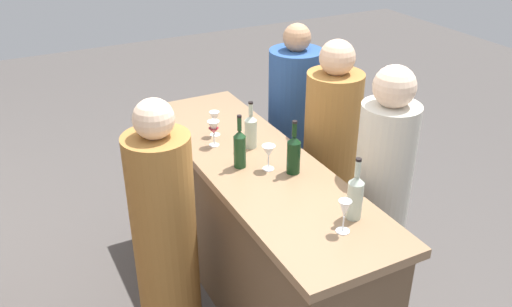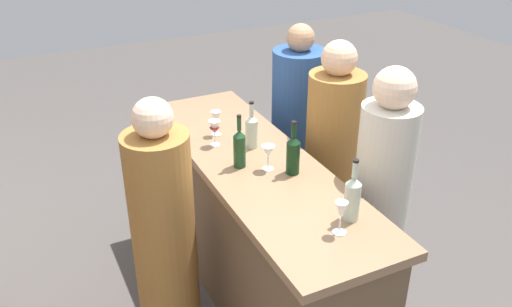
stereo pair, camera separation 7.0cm
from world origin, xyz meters
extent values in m
plane|color=#4C4744|center=(0.00, 0.00, 0.00)|extent=(12.00, 12.00, 0.00)
cube|color=brown|center=(0.00, 0.00, 0.47)|extent=(2.05, 0.55, 0.95)
cube|color=#8C6B4C|center=(0.00, 0.00, 0.97)|extent=(2.13, 0.63, 0.05)
cylinder|color=#B7C6B2|center=(-0.71, -0.16, 1.09)|extent=(0.08, 0.08, 0.19)
cone|color=#B7C6B2|center=(-0.71, -0.16, 1.21)|extent=(0.08, 0.08, 0.04)
cylinder|color=#B7C6B2|center=(-0.71, -0.16, 1.27)|extent=(0.03, 0.03, 0.08)
cylinder|color=black|center=(-0.71, -0.16, 1.31)|extent=(0.03, 0.03, 0.01)
cylinder|color=black|center=(-0.20, -0.12, 1.09)|extent=(0.07, 0.07, 0.18)
cone|color=black|center=(-0.20, -0.12, 1.20)|extent=(0.07, 0.07, 0.04)
cylinder|color=black|center=(-0.20, -0.12, 1.26)|extent=(0.03, 0.03, 0.08)
cylinder|color=black|center=(-0.20, -0.12, 1.30)|extent=(0.03, 0.03, 0.01)
cylinder|color=#193D1E|center=(-0.01, 0.11, 1.09)|extent=(0.07, 0.07, 0.19)
cone|color=#193D1E|center=(-0.01, 0.11, 1.20)|extent=(0.07, 0.07, 0.04)
cylinder|color=#193D1E|center=(-0.01, 0.11, 1.26)|extent=(0.02, 0.02, 0.08)
cylinder|color=black|center=(-0.01, 0.11, 1.30)|extent=(0.03, 0.03, 0.01)
cylinder|color=#B7C6B2|center=(0.17, -0.06, 1.08)|extent=(0.07, 0.07, 0.17)
cone|color=#B7C6B2|center=(0.17, -0.06, 1.19)|extent=(0.07, 0.07, 0.03)
cylinder|color=#B7C6B2|center=(0.17, -0.06, 1.24)|extent=(0.03, 0.03, 0.07)
cylinder|color=black|center=(0.17, -0.06, 1.28)|extent=(0.03, 0.03, 0.01)
cylinder|color=white|center=(-0.78, -0.05, 1.00)|extent=(0.07, 0.07, 0.00)
cylinder|color=white|center=(-0.78, -0.05, 1.04)|extent=(0.01, 0.01, 0.08)
cone|color=white|center=(-0.78, -0.05, 1.12)|extent=(0.06, 0.06, 0.09)
cylinder|color=white|center=(-0.11, -0.02, 1.00)|extent=(0.06, 0.06, 0.00)
cylinder|color=white|center=(-0.11, -0.02, 1.04)|extent=(0.01, 0.01, 0.07)
cone|color=white|center=(-0.11, -0.02, 1.11)|extent=(0.07, 0.07, 0.07)
cylinder|color=white|center=(0.42, 0.07, 1.00)|extent=(0.06, 0.06, 0.00)
cylinder|color=white|center=(0.42, 0.07, 1.04)|extent=(0.01, 0.01, 0.07)
cone|color=white|center=(0.42, 0.07, 1.11)|extent=(0.06, 0.06, 0.08)
cylinder|color=white|center=(0.29, 0.13, 1.00)|extent=(0.06, 0.06, 0.00)
cylinder|color=white|center=(0.29, 0.13, 1.04)|extent=(0.01, 0.01, 0.08)
cone|color=white|center=(0.29, 0.13, 1.12)|extent=(0.07, 0.07, 0.08)
cone|color=maroon|center=(0.29, 0.13, 1.10)|extent=(0.06, 0.06, 0.03)
cylinder|color=#9E6B33|center=(0.15, -0.62, 0.69)|extent=(0.45, 0.45, 1.38)
sphere|color=#D8AD8C|center=(0.15, -0.62, 1.47)|extent=(0.22, 0.22, 0.22)
cylinder|color=beige|center=(-0.42, -0.57, 0.70)|extent=(0.38, 0.38, 1.39)
sphere|color=beige|center=(-0.42, -0.57, 1.49)|extent=(0.22, 0.22, 0.22)
cylinder|color=#284C8C|center=(0.71, -0.69, 0.68)|extent=(0.47, 0.47, 1.36)
sphere|color=tan|center=(0.71, -0.69, 1.44)|extent=(0.20, 0.20, 0.20)
cylinder|color=#9E6B33|center=(-0.03, 0.58, 0.65)|extent=(0.40, 0.40, 1.30)
sphere|color=beige|center=(-0.03, 0.58, 1.40)|extent=(0.21, 0.21, 0.21)
camera|label=1|loc=(-2.41, 1.25, 2.48)|focal=38.24mm
camera|label=2|loc=(-2.44, 1.19, 2.48)|focal=38.24mm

